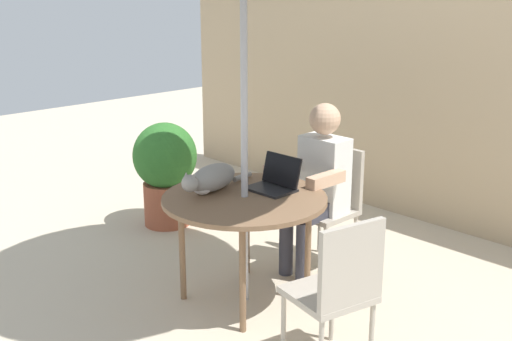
# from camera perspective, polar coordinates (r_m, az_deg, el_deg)

# --- Properties ---
(ground_plane) EXTENTS (14.00, 14.00, 0.00)m
(ground_plane) POSITION_cam_1_polar(r_m,az_deg,el_deg) (4.39, -0.96, -11.19)
(ground_plane) COLOR beige
(fence_back) EXTENTS (5.94, 0.08, 1.96)m
(fence_back) POSITION_cam_1_polar(r_m,az_deg,el_deg) (5.67, 15.08, 5.17)
(fence_back) COLOR tan
(fence_back) RESTS_ON ground
(patio_table) EXTENTS (1.05, 1.05, 0.72)m
(patio_table) POSITION_cam_1_polar(r_m,az_deg,el_deg) (4.12, -1.00, -3.04)
(patio_table) COLOR brown
(patio_table) RESTS_ON ground
(chair_occupied) EXTENTS (0.40, 0.40, 0.87)m
(chair_occupied) POSITION_cam_1_polar(r_m,az_deg,el_deg) (4.77, 6.59, -2.34)
(chair_occupied) COLOR #B2A899
(chair_occupied) RESTS_ON ground
(chair_empty) EXTENTS (0.48, 0.48, 0.87)m
(chair_empty) POSITION_cam_1_polar(r_m,az_deg,el_deg) (3.46, 7.27, -9.88)
(chair_empty) COLOR #B2A899
(chair_empty) RESTS_ON ground
(person_seated) EXTENTS (0.48, 0.48, 1.21)m
(person_seated) POSITION_cam_1_polar(r_m,az_deg,el_deg) (4.60, 5.42, -0.76)
(person_seated) COLOR white
(person_seated) RESTS_ON ground
(laptop) EXTENTS (0.31, 0.26, 0.21)m
(laptop) POSITION_cam_1_polar(r_m,az_deg,el_deg) (4.24, 1.78, -0.79)
(laptop) COLOR black
(laptop) RESTS_ON patio_table
(cat) EXTENTS (0.27, 0.65, 0.17)m
(cat) POSITION_cam_1_polar(r_m,az_deg,el_deg) (4.19, -4.00, -0.73)
(cat) COLOR gray
(cat) RESTS_ON patio_table
(potted_plant_near_fence) EXTENTS (0.54, 0.54, 0.89)m
(potted_plant_near_fence) POSITION_cam_1_polar(r_m,az_deg,el_deg) (5.54, -7.95, 0.21)
(potted_plant_near_fence) COLOR #9E5138
(potted_plant_near_fence) RESTS_ON ground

